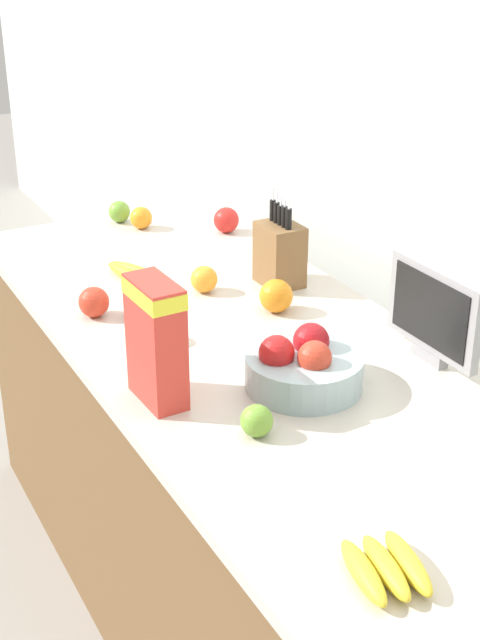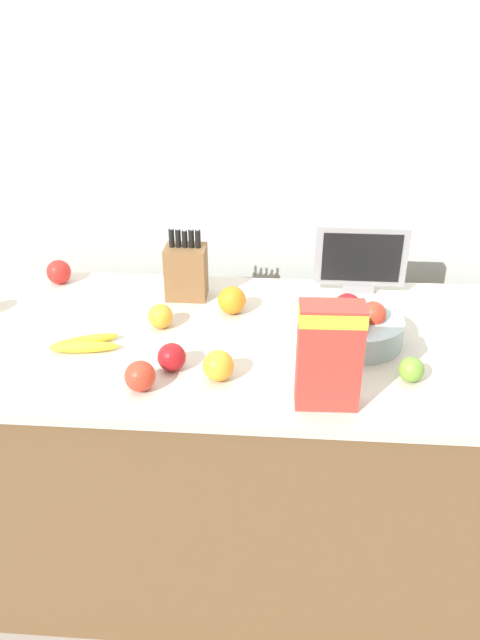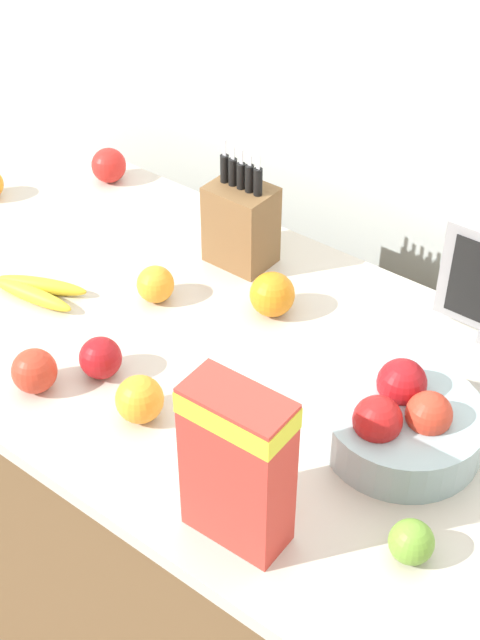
# 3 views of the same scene
# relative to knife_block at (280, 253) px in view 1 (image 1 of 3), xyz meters

# --- Properties ---
(ground_plane) EXTENTS (14.00, 14.00, 0.00)m
(ground_plane) POSITION_rel_knife_block_xyz_m (0.24, -0.26, -0.99)
(ground_plane) COLOR gray
(wall_back) EXTENTS (9.00, 0.06, 2.60)m
(wall_back) POSITION_rel_knife_block_xyz_m (0.24, 0.38, 0.31)
(wall_back) COLOR silver
(wall_back) RESTS_ON ground_plane
(counter) EXTENTS (2.13, 0.83, 0.90)m
(counter) POSITION_rel_knife_block_xyz_m (0.24, -0.26, -0.54)
(counter) COLOR brown
(counter) RESTS_ON ground_plane
(knife_block) EXTENTS (0.13, 0.10, 0.27)m
(knife_block) POSITION_rel_knife_block_xyz_m (0.00, 0.00, 0.00)
(knife_block) COLOR brown
(knife_block) RESTS_ON counter
(small_monitor) EXTENTS (0.30, 0.03, 0.23)m
(small_monitor) POSITION_rel_knife_block_xyz_m (0.57, 0.07, 0.03)
(small_monitor) COLOR gray
(small_monitor) RESTS_ON counter
(cereal_box) EXTENTS (0.16, 0.08, 0.28)m
(cereal_box) POSITION_rel_knife_block_xyz_m (0.44, -0.56, 0.06)
(cereal_box) COLOR red
(cereal_box) RESTS_ON counter
(fruit_bowl) EXTENTS (0.27, 0.27, 0.13)m
(fruit_bowl) POSITION_rel_knife_block_xyz_m (0.54, -0.26, -0.04)
(fruit_bowl) COLOR #99B2B7
(fruit_bowl) RESTS_ON counter
(banana_bunch_left) EXTENTS (0.18, 0.15, 0.04)m
(banana_bunch_left) POSITION_rel_knife_block_xyz_m (1.13, -0.47, -0.07)
(banana_bunch_left) COLOR yellow
(banana_bunch_left) RESTS_ON counter
(banana_bunch_right) EXTENTS (0.21, 0.12, 0.03)m
(banana_bunch_right) POSITION_rel_knife_block_xyz_m (-0.25, -0.36, -0.08)
(banana_bunch_right) COLOR yellow
(banana_bunch_right) RESTS_ON counter
(apple_near_bananas) EXTENTS (0.08, 0.08, 0.08)m
(apple_near_bananas) POSITION_rel_knife_block_xyz_m (-0.04, -0.54, -0.05)
(apple_near_bananas) COLOR red
(apple_near_bananas) RESTS_ON counter
(apple_rightmost) EXTENTS (0.08, 0.08, 0.08)m
(apple_rightmost) POSITION_rel_knife_block_xyz_m (0.02, -0.44, -0.05)
(apple_rightmost) COLOR #A31419
(apple_rightmost) RESTS_ON counter
(apple_middle) EXTENTS (0.07, 0.07, 0.07)m
(apple_middle) POSITION_rel_knife_block_xyz_m (-0.72, -0.20, -0.06)
(apple_middle) COLOR #6B9E33
(apple_middle) RESTS_ON counter
(apple_leftmost) EXTENTS (0.07, 0.07, 0.07)m
(apple_leftmost) POSITION_rel_knife_block_xyz_m (0.66, -0.45, -0.06)
(apple_leftmost) COLOR #6B9E33
(apple_leftmost) RESTS_ON counter
(apple_by_knife_block) EXTENTS (0.08, 0.08, 0.08)m
(apple_by_knife_block) POSITION_rel_knife_block_xyz_m (-0.46, 0.07, -0.05)
(apple_by_knife_block) COLOR red
(apple_by_knife_block) RESTS_ON counter
(orange_mid_left) EXTENTS (0.07, 0.07, 0.07)m
(orange_mid_left) POSITION_rel_knife_block_xyz_m (-0.63, -0.16, -0.06)
(orange_mid_left) COLOR orange
(orange_mid_left) RESTS_ON counter
(orange_front_right) EXTENTS (0.09, 0.09, 0.09)m
(orange_front_right) POSITION_rel_knife_block_xyz_m (0.16, -0.10, -0.05)
(orange_front_right) COLOR orange
(orange_front_right) RESTS_ON counter
(orange_by_cereal) EXTENTS (0.08, 0.08, 0.08)m
(orange_by_cereal) POSITION_rel_knife_block_xyz_m (0.16, -0.48, -0.05)
(orange_by_cereal) COLOR orange
(orange_by_cereal) RESTS_ON counter
(orange_mid_right) EXTENTS (0.08, 0.08, 0.08)m
(orange_mid_right) POSITION_rel_knife_block_xyz_m (-0.05, -0.21, -0.06)
(orange_mid_right) COLOR orange
(orange_mid_right) RESTS_ON counter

